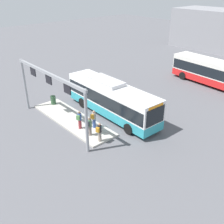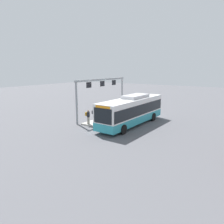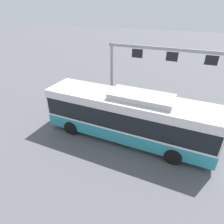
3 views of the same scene
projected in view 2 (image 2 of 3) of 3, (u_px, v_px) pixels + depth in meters
The scene contains 9 objects.
ground_plane at pixel (132, 125), 25.63m from camera, with size 120.00×120.00×0.00m, color #56565B.
platform_curb at pixel (114, 118), 28.88m from camera, with size 10.00×2.80×0.16m, color #B2ADA3.
bus_main at pixel (132, 110), 25.28m from camera, with size 11.12×2.93×3.46m.
person_boarding at pixel (95, 115), 26.17m from camera, with size 0.37×0.55×1.67m.
person_waiting_near at pixel (88, 117), 25.13m from camera, with size 0.44×0.59×1.67m.
person_waiting_mid at pixel (106, 115), 26.22m from camera, with size 0.44×0.58×1.67m.
person_waiting_far at pixel (102, 113), 27.35m from camera, with size 0.51×0.60×1.67m.
platform_sign_gantry at pixel (102, 89), 29.26m from camera, with size 10.63×0.24×5.20m.
trash_bin at pixel (132, 109), 31.89m from camera, with size 0.52×0.52×0.90m, color #2D5133.
Camera 2 is at (21.90, 11.90, 6.59)m, focal length 34.86 mm.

